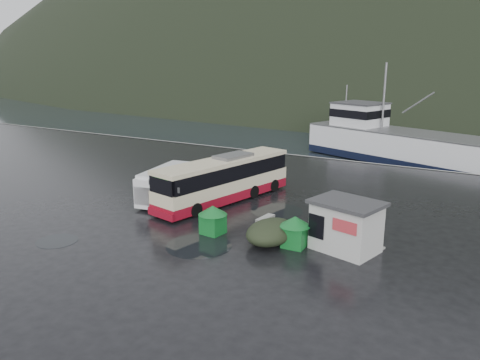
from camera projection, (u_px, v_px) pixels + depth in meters
The scene contains 13 objects.
ground at pixel (209, 219), 27.67m from camera, with size 160.00×160.00×0.00m, color black.
harbor_water at pixel (445, 96), 120.07m from camera, with size 300.00×180.00×0.02m, color black.
quay_edge at pixel (325, 158), 44.47m from camera, with size 160.00×0.60×1.50m, color #999993.
coach_bus at pixel (224, 201), 31.22m from camera, with size 2.76×10.82×3.05m, color beige, non-canonical shape.
white_van at pixel (168, 201), 31.23m from camera, with size 1.86×5.39×2.25m, color silver, non-canonical shape.
waste_bin_left at pixel (213, 233), 25.38m from camera, with size 1.13×1.13×1.58m, color #126726, non-canonical shape.
waste_bin_right at pixel (294, 246), 23.63m from camera, with size 1.15×1.15×1.60m, color #126726, non-canonical shape.
dome_tent at pixel (271, 243), 24.03m from camera, with size 2.24×3.14×1.23m, color #252D1B, non-canonical shape.
ticket_kiosk at pixel (345, 250), 23.19m from camera, with size 3.25×2.46×2.54m, color beige, non-canonical shape.
jersey_barrier_a at pixel (265, 229), 26.00m from camera, with size 0.72×1.44×0.72m, color #999993, non-canonical shape.
jersey_barrier_b at pixel (371, 250), 23.13m from camera, with size 0.74×1.47×0.74m, color #999993, non-canonical shape.
fishing_trawler at pixel (405, 149), 48.81m from camera, with size 25.48×5.59×10.19m, color silver, non-canonical shape.
puddles at pixel (212, 229), 26.01m from camera, with size 10.51×12.88×0.01m.
Camera 1 is at (14.60, -21.83, 9.20)m, focal length 35.00 mm.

